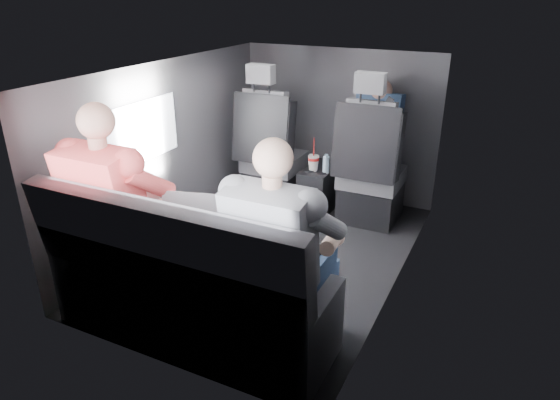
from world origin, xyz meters
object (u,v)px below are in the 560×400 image
at_px(center_console, 320,189).
at_px(passenger_front_right, 378,128).
at_px(soda_cup, 313,162).
at_px(front_seat_left, 272,161).
at_px(laptop_black, 292,240).
at_px(laptop_white, 145,204).
at_px(laptop_silver, 203,220).
at_px(passenger_rear_right, 283,252).
at_px(water_bottle, 326,164).
at_px(front_seat_right, 370,177).
at_px(rear_bench, 188,291).
at_px(passenger_rear_left, 123,210).

bearing_deg(center_console, passenger_front_right, 27.55).
height_order(center_console, passenger_front_right, passenger_front_right).
relative_size(soda_cup, passenger_front_right, 0.40).
bearing_deg(front_seat_left, soda_cup, -7.90).
bearing_deg(passenger_front_right, laptop_black, -87.07).
height_order(center_console, laptop_white, laptop_white).
height_order(center_console, laptop_silver, laptop_silver).
bearing_deg(passenger_rear_right, water_bottle, 104.19).
bearing_deg(water_bottle, passenger_rear_right, -75.81).
relative_size(front_seat_right, passenger_front_right, 1.78).
xyz_separation_m(rear_bench, laptop_white, (-0.46, 0.26, 0.33)).
xyz_separation_m(soda_cup, passenger_rear_right, (0.56, -1.75, 0.16)).
bearing_deg(laptop_white, laptop_silver, -3.57).
bearing_deg(passenger_front_right, front_seat_left, -163.45).
bearing_deg(laptop_silver, laptop_white, 176.43).
bearing_deg(front_seat_left, laptop_silver, -75.96).
distance_m(front_seat_right, laptop_silver, 1.76).
bearing_deg(front_seat_left, laptop_white, -90.45).
relative_size(laptop_black, passenger_rear_right, 0.29).
height_order(front_seat_left, laptop_white, front_seat_left).
xyz_separation_m(soda_cup, laptop_white, (-0.44, -1.59, 0.16)).
distance_m(water_bottle, laptop_black, 1.67).
xyz_separation_m(passenger_rear_left, passenger_rear_right, (1.02, 0.00, -0.02)).
bearing_deg(front_seat_right, rear_bench, -103.31).
distance_m(front_seat_right, rear_bench, 1.96).
bearing_deg(laptop_black, laptop_silver, -179.68).
height_order(front_seat_left, passenger_front_right, front_seat_left).
bearing_deg(passenger_front_right, center_console, -152.45).
bearing_deg(rear_bench, front_seat_left, 103.31).
relative_size(rear_bench, passenger_rear_right, 1.29).
bearing_deg(front_seat_right, soda_cup, -172.91).
xyz_separation_m(center_console, laptop_white, (-0.46, -1.69, 0.44)).
bearing_deg(passenger_front_right, soda_cup, -144.40).
height_order(center_console, passenger_rear_left, passenger_rear_left).
distance_m(passenger_rear_left, passenger_front_right, 2.26).
height_order(rear_bench, passenger_front_right, passenger_front_right).
bearing_deg(laptop_black, rear_bench, -155.75).
relative_size(laptop_silver, passenger_rear_left, 0.30).
distance_m(front_seat_left, laptop_white, 1.66).
height_order(front_seat_right, laptop_black, front_seat_right).
relative_size(water_bottle, passenger_front_right, 0.23).
distance_m(front_seat_left, center_console, 0.49).
bearing_deg(laptop_white, center_console, 74.64).
bearing_deg(passenger_rear_left, laptop_white, 82.19).
distance_m(front_seat_left, passenger_front_right, 0.97).
height_order(front_seat_right, passenger_rear_right, front_seat_right).
bearing_deg(water_bottle, laptop_silver, -94.31).
bearing_deg(passenger_rear_left, center_console, 75.29).
bearing_deg(center_console, passenger_rear_left, -104.71).
xyz_separation_m(passenger_rear_right, passenger_front_right, (-0.11, 2.06, 0.10)).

